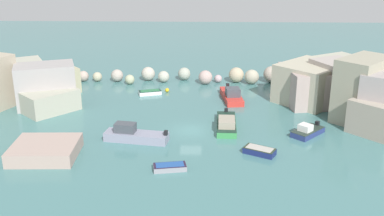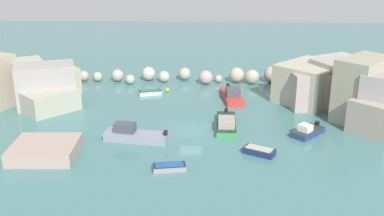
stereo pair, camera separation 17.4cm
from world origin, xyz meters
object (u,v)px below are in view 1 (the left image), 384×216
object	(u,v)px
stone_dock	(45,150)
moored_boat_2	(260,151)
channel_buoy	(167,90)
moored_boat_1	(170,167)
moored_boat_4	(135,135)
moored_boat_3	(226,124)
moored_boat_6	(232,95)
moored_boat_5	(307,131)
moored_boat_0	(150,92)

from	to	relation	value
stone_dock	moored_boat_2	distance (m)	21.73
channel_buoy	moored_boat_2	size ratio (longest dim) A/B	0.16
moored_boat_1	moored_boat_4	size ratio (longest dim) A/B	0.46
moored_boat_4	moored_boat_1	bearing A→B (deg)	132.08
moored_boat_1	moored_boat_4	bearing A→B (deg)	-67.38
moored_boat_2	stone_dock	bearing A→B (deg)	31.35
moored_boat_2	moored_boat_3	xyz separation A→B (m)	(-3.11, 6.94, 0.22)
stone_dock	moored_boat_6	world-z (taller)	moored_boat_6
channel_buoy	moored_boat_2	bearing A→B (deg)	-61.65
moored_boat_4	moored_boat_3	bearing A→B (deg)	-149.41
moored_boat_5	moored_boat_6	bearing A→B (deg)	-103.59
stone_dock	moored_boat_2	bearing A→B (deg)	3.20
moored_boat_4	moored_boat_6	world-z (taller)	moored_boat_4
moored_boat_3	channel_buoy	bearing A→B (deg)	-148.12
moored_boat_1	channel_buoy	bearing A→B (deg)	-94.79
moored_boat_0	moored_boat_6	xyz separation A→B (m)	(11.60, -1.95, 0.30)
channel_buoy	moored_boat_0	xyz separation A→B (m)	(-2.36, -1.25, 0.03)
channel_buoy	moored_boat_4	xyz separation A→B (m)	(-2.09, -17.75, 0.38)
channel_buoy	moored_boat_1	size ratio (longest dim) A/B	0.17
stone_dock	moored_boat_6	distance (m)	27.23
moored_boat_1	moored_boat_0	bearing A→B (deg)	-88.82
moored_boat_4	moored_boat_5	distance (m)	19.32
moored_boat_5	moored_boat_4	bearing A→B (deg)	-39.57
stone_dock	moored_boat_2	size ratio (longest dim) A/B	1.84
channel_buoy	moored_boat_5	xyz separation A→B (m)	(17.11, -15.55, 0.18)
stone_dock	moored_boat_5	bearing A→B (deg)	13.05
moored_boat_3	moored_boat_4	world-z (taller)	moored_boat_4
channel_buoy	moored_boat_6	distance (m)	9.78
moored_boat_0	moored_boat_5	xyz separation A→B (m)	(19.47, -14.30, 0.15)
stone_dock	moored_boat_1	world-z (taller)	stone_dock
moored_boat_0	moored_boat_4	distance (m)	16.51
stone_dock	moored_boat_6	xyz separation A→B (m)	(19.74, 18.75, -0.09)
stone_dock	moored_boat_5	size ratio (longest dim) A/B	1.49
stone_dock	channel_buoy	size ratio (longest dim) A/B	11.24
moored_boat_2	moored_boat_3	size ratio (longest dim) A/B	0.49
moored_boat_2	moored_boat_0	bearing A→B (deg)	-27.03
moored_boat_0	moored_boat_6	world-z (taller)	moored_boat_6
stone_dock	moored_boat_5	distance (m)	28.35
moored_boat_0	moored_boat_2	size ratio (longest dim) A/B	0.98
channel_buoy	moored_boat_3	xyz separation A→B (m)	(8.08, -13.80, 0.29)
stone_dock	moored_boat_2	world-z (taller)	stone_dock
moored_boat_1	moored_boat_3	bearing A→B (deg)	-128.38
channel_buoy	moored_boat_1	xyz separation A→B (m)	(2.29, -24.57, 0.02)
stone_dock	moored_boat_3	distance (m)	20.30
moored_boat_3	moored_boat_6	distance (m)	10.66
moored_boat_2	moored_boat_5	size ratio (longest dim) A/B	0.81
moored_boat_0	moored_boat_3	world-z (taller)	moored_boat_3
moored_boat_5	moored_boat_6	distance (m)	14.65
moored_boat_0	moored_boat_1	size ratio (longest dim) A/B	1.03
moored_boat_0	moored_boat_4	xyz separation A→B (m)	(0.28, -16.50, 0.35)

